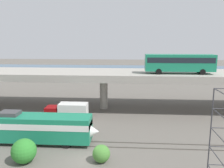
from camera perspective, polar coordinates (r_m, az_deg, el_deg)
The scene contains 16 objects.
ground_plane at distance 27.77m, azimuth -6.41°, elevation -17.88°, with size 260.00×260.00×0.00m, color #605B54.
rail_strip_near at distance 30.62m, azimuth -5.28°, elevation -14.83°, with size 110.00×0.12×0.12m, color #59544C.
rail_strip_far at distance 31.88m, azimuth -4.87°, elevation -13.74°, with size 110.00×0.12×0.12m, color #59544C.
train_locomotive at distance 32.23m, azimuth -17.82°, elevation -9.87°, with size 16.71×3.04×4.18m.
highway_overpass at distance 44.68m, azimuth -2.05°, elevation 2.10°, with size 96.00×10.50×7.25m.
transit_bus_on_overpass at distance 43.12m, azimuth 16.06°, elevation 5.14°, with size 12.00×2.68×3.40m.
service_truck_east at distance 39.25m, azimuth -10.63°, elevation -6.62°, with size 6.80×2.46×3.04m.
pier_parking_lot at distance 80.06m, azimuth 0.55°, elevation 1.80°, with size 76.03×13.08×1.26m, color #9E998E.
parked_car_0 at distance 79.55m, azimuth -5.99°, elevation 2.70°, with size 4.14×1.95×1.50m.
parked_car_1 at distance 86.83m, azimuth -18.81°, elevation 2.86°, with size 4.41×1.86×1.50m.
parked_car_2 at distance 83.72m, azimuth -15.64°, elevation 2.76°, with size 4.25×1.82×1.50m.
parked_car_3 at distance 80.18m, azimuth 14.07°, elevation 2.50°, with size 4.39×2.00×1.50m.
parked_car_4 at distance 80.92m, azimuth -0.77°, elevation 2.90°, with size 4.09×1.96×1.50m.
harbor_water at distance 102.88m, azimuth 1.29°, elevation 3.48°, with size 140.00×36.00×0.01m, color #385B7A.
shrub_left at distance 28.20m, azimuth -20.62°, elevation -14.99°, with size 2.71×2.71×2.71m, color #2D812D.
shrub_right at distance 26.83m, azimuth -2.61°, elevation -16.54°, with size 1.95×1.95×1.95m, color #458233.
Camera 1 is at (4.57, -23.91, 13.35)m, focal length 37.64 mm.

